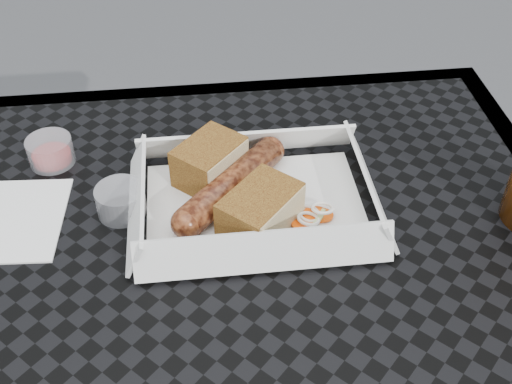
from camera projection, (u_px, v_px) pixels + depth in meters
food_tray at (255, 206)px, 0.66m from camera, size 0.22×0.15×0.00m
bratwurst at (231, 185)px, 0.66m from camera, size 0.13×0.13×0.03m
bread_near at (209, 162)px, 0.68m from camera, size 0.09×0.09×0.04m
bread_far at (260, 210)px, 0.62m from camera, size 0.09×0.09×0.04m
veg_garnish at (314, 223)px, 0.64m from camera, size 0.03×0.03×0.00m
napkin at (3, 220)px, 0.65m from camera, size 0.13×0.13×0.00m
condiment_cup_sauce at (50, 151)px, 0.71m from camera, size 0.05×0.05×0.03m
condiment_cup_empty at (121, 201)px, 0.65m from camera, size 0.05×0.05×0.03m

